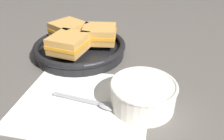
# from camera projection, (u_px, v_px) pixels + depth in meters

# --- Properties ---
(ground_plane) EXTENTS (4.00, 4.00, 0.00)m
(ground_plane) POSITION_uv_depth(u_px,v_px,m) (101.00, 83.00, 0.55)
(ground_plane) COLOR #56514C
(napkin) EXTENTS (0.29, 0.25, 0.00)m
(napkin) POSITION_uv_depth(u_px,v_px,m) (83.00, 101.00, 0.49)
(napkin) COLOR white
(napkin) RESTS_ON ground_plane
(soup_bowl) EXTENTS (0.14, 0.14, 0.06)m
(soup_bowl) POSITION_uv_depth(u_px,v_px,m) (143.00, 93.00, 0.46)
(soup_bowl) COLOR silver
(soup_bowl) RESTS_ON ground_plane
(spoon) EXTENTS (0.17, 0.04, 0.01)m
(spoon) POSITION_uv_depth(u_px,v_px,m) (100.00, 104.00, 0.47)
(spoon) COLOR #9E9EA3
(spoon) RESTS_ON napkin
(skillet) EXTENTS (0.28, 0.28, 0.04)m
(skillet) POSITION_uv_depth(u_px,v_px,m) (80.00, 48.00, 0.68)
(skillet) COLOR black
(skillet) RESTS_ON ground_plane
(sandwich_near_left) EXTENTS (0.11, 0.12, 0.05)m
(sandwich_near_left) POSITION_uv_depth(u_px,v_px,m) (69.00, 43.00, 0.61)
(sandwich_near_left) COLOR #C18E47
(sandwich_near_left) RESTS_ON skillet
(sandwich_near_right) EXTENTS (0.11, 0.10, 0.05)m
(sandwich_near_right) POSITION_uv_depth(u_px,v_px,m) (99.00, 34.00, 0.66)
(sandwich_near_right) COLOR #C18E47
(sandwich_near_right) RESTS_ON skillet
(sandwich_far_left) EXTENTS (0.13, 0.13, 0.05)m
(sandwich_far_left) POSITION_uv_depth(u_px,v_px,m) (69.00, 30.00, 0.69)
(sandwich_far_left) COLOR #C18E47
(sandwich_far_left) RESTS_ON skillet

